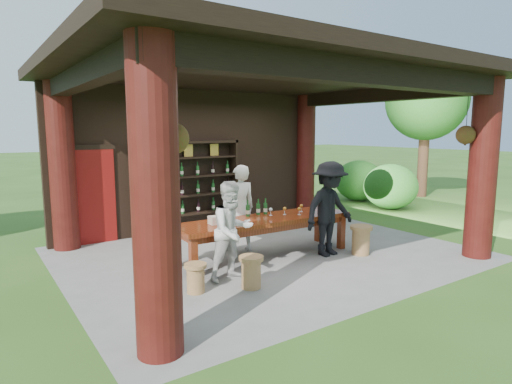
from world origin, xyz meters
TOP-DOWN VIEW (x-y plane):
  - ground at (0.00, 0.00)m, footprint 90.00×90.00m
  - pavilion at (-0.01, 0.43)m, footprint 7.50×6.00m
  - wine_shelf at (-0.45, 2.45)m, footprint 2.42×0.37m
  - tasting_table at (-0.19, -0.18)m, footprint 3.50×0.99m
  - stool_near_left at (-1.29, -1.36)m, footprint 0.37×0.37m
  - stool_near_right at (1.42, -1.08)m, footprint 0.42×0.42m
  - stool_far_left at (-2.07, -1.06)m, footprint 0.33×0.33m
  - host at (-0.36, 0.43)m, footprint 0.67×0.48m
  - guest_woman at (-1.32, -0.87)m, footprint 0.82×0.66m
  - guest_man at (0.88, -0.76)m, footprint 1.20×0.75m
  - table_bottles at (-0.16, 0.13)m, footprint 0.48×0.12m
  - table_glasses at (0.51, -0.17)m, footprint 0.98×0.33m
  - napkin_basket at (-1.19, -0.12)m, footprint 0.26×0.19m
  - shrubs at (1.79, 0.63)m, footprint 14.91×8.06m
  - trees at (3.62, 1.17)m, footprint 22.58×9.78m

SIDE VIEW (x-z plane):
  - ground at x=0.00m, z-range 0.00..0.00m
  - stool_far_left at x=-2.07m, z-range 0.01..0.45m
  - stool_near_left at x=-1.29m, z-range 0.01..0.51m
  - stool_near_right at x=1.42m, z-range 0.02..0.58m
  - shrubs at x=1.79m, z-range -0.14..1.22m
  - tasting_table at x=-0.19m, z-range 0.26..1.01m
  - guest_woman at x=-1.32m, z-range 0.00..1.58m
  - napkin_basket at x=-1.19m, z-range 0.75..0.89m
  - table_glasses at x=0.51m, z-range 0.75..0.90m
  - host at x=-0.36m, z-range 0.00..1.70m
  - guest_man at x=0.88m, z-range 0.00..1.79m
  - table_bottles at x=-0.16m, z-range 0.75..1.06m
  - wine_shelf at x=-0.45m, z-range 0.00..2.13m
  - pavilion at x=-0.01m, z-range 0.33..3.93m
  - trees at x=3.62m, z-range 0.97..5.77m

